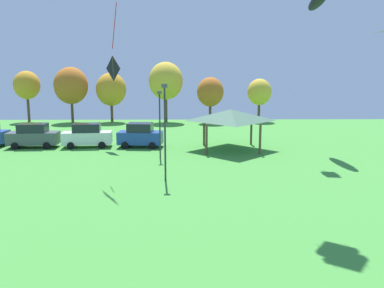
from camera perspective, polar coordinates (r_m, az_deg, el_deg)
name	(u,v)px	position (r m, az deg, el deg)	size (l,w,h in m)	color
kite_flying_1	(318,0)	(38.31, 17.33, 18.75)	(1.11, 4.57, 1.88)	black
kite_flying_5	(113,68)	(38.11, -11.01, 10.37)	(1.58, 1.69, 2.29)	black
parked_car_second_from_left	(33,136)	(40.00, -21.38, 1.10)	(4.58, 2.23, 2.22)	#4C5156
parked_car_third_from_left	(87,135)	(38.65, -14.50, 1.17)	(4.61, 2.30, 2.20)	silver
parked_car_rightmost_in_row	(140,135)	(37.72, -7.26, 1.23)	(4.18, 2.36, 2.25)	#234299
park_pavilion	(231,115)	(36.29, 5.45, 4.04)	(5.84, 6.03, 3.60)	brown
light_post_0	(165,127)	(25.54, -3.82, 2.40)	(0.36, 0.20, 6.18)	#2D2D33
light_post_1	(160,120)	(32.64, -4.55, 3.39)	(0.36, 0.20, 5.41)	#2D2D33
treeline_tree_0	(27,85)	(60.48, -22.18, 7.63)	(3.52, 3.52, 6.98)	brown
treeline_tree_1	(71,86)	(57.84, -16.63, 7.85)	(4.53, 4.53, 7.50)	brown
treeline_tree_2	(111,89)	(56.95, -11.29, 7.51)	(4.08, 4.08, 6.73)	brown
treeline_tree_3	(166,81)	(55.85, -3.70, 8.81)	(4.63, 4.63, 8.17)	brown
treeline_tree_4	(210,92)	(55.13, 2.58, 7.29)	(3.58, 3.58, 6.14)	brown
treeline_tree_5	(259,92)	(57.34, 9.44, 7.19)	(3.32, 3.32, 5.91)	brown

